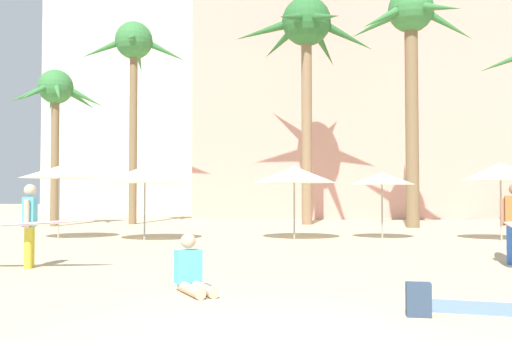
% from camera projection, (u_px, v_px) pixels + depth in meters
% --- Properties ---
extents(hotel_pink, '(21.71, 8.94, 14.32)m').
position_uv_depth(hotel_pink, '(376.00, 101.00, 35.53)').
color(hotel_pink, '#DB9989').
rests_on(hotel_pink, ground).
extents(hotel_tower_gray, '(12.63, 10.18, 28.76)m').
position_uv_depth(hotel_tower_gray, '(145.00, 31.00, 45.86)').
color(hotel_tower_gray, beige).
rests_on(hotel_tower_gray, ground).
extents(palm_tree_far_left, '(5.02, 5.06, 9.52)m').
position_uv_depth(palm_tree_far_left, '(134.00, 55.00, 26.86)').
color(palm_tree_far_left, brown).
rests_on(palm_tree_far_left, ground).
extents(palm_tree_left, '(5.28, 5.61, 10.26)m').
position_uv_depth(palm_tree_left, '(411.00, 37.00, 24.36)').
color(palm_tree_left, brown).
rests_on(palm_tree_left, ground).
extents(palm_tree_center, '(6.80, 6.24, 10.60)m').
position_uv_depth(palm_tree_center, '(306.00, 36.00, 26.60)').
color(palm_tree_center, '#896B4C').
rests_on(palm_tree_center, ground).
extents(palm_tree_right, '(4.39, 4.04, 6.91)m').
position_uv_depth(palm_tree_right, '(56.00, 98.00, 25.23)').
color(palm_tree_right, brown).
rests_on(palm_tree_right, ground).
extents(cafe_umbrella_0, '(2.34, 2.34, 2.44)m').
position_uv_depth(cafe_umbrella_0, '(500.00, 172.00, 17.91)').
color(cafe_umbrella_0, gray).
rests_on(cafe_umbrella_0, ground).
extents(cafe_umbrella_1, '(2.50, 2.50, 2.37)m').
position_uv_depth(cafe_umbrella_1, '(59.00, 172.00, 18.59)').
color(cafe_umbrella_1, gray).
rests_on(cafe_umbrella_1, ground).
extents(cafe_umbrella_2, '(2.73, 2.73, 2.35)m').
position_uv_depth(cafe_umbrella_2, '(145.00, 174.00, 18.06)').
color(cafe_umbrella_2, gray).
rests_on(cafe_umbrella_2, ground).
extents(cafe_umbrella_3, '(2.10, 2.10, 2.15)m').
position_uv_depth(cafe_umbrella_3, '(382.00, 179.00, 18.51)').
color(cafe_umbrella_3, gray).
rests_on(cafe_umbrella_3, ground).
extents(cafe_umbrella_4, '(2.68, 2.68, 2.35)m').
position_uv_depth(cafe_umbrella_4, '(294.00, 175.00, 18.43)').
color(cafe_umbrella_4, gray).
rests_on(cafe_umbrella_4, ground).
extents(beach_towel, '(1.87, 1.31, 0.01)m').
position_uv_depth(beach_towel, '(482.00, 308.00, 7.55)').
color(beach_towel, '#6684E0').
rests_on(beach_towel, ground).
extents(backpack, '(0.32, 0.27, 0.42)m').
position_uv_depth(backpack, '(418.00, 300.00, 7.10)').
color(backpack, '#2D3F56').
rests_on(backpack, ground).
extents(person_far_left, '(0.77, 1.02, 0.89)m').
position_uv_depth(person_far_left, '(192.00, 272.00, 8.78)').
color(person_far_left, '#D1A889').
rests_on(person_far_left, ground).
extents(person_mid_right, '(2.88, 0.85, 1.69)m').
position_uv_depth(person_mid_right, '(27.00, 223.00, 11.44)').
color(person_mid_right, gold).
rests_on(person_mid_right, ground).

